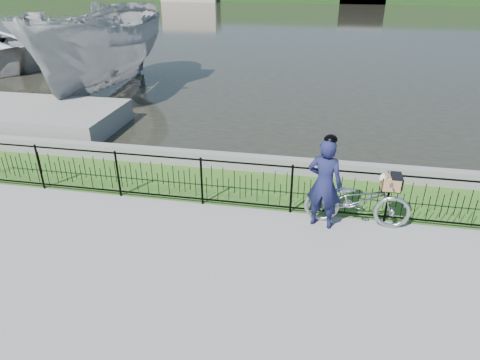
# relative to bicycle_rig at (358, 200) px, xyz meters

# --- Properties ---
(ground) EXTENTS (120.00, 120.00, 0.00)m
(ground) POSITION_rel_bicycle_rig_xyz_m (-2.38, -1.40, -0.57)
(ground) COLOR gray
(ground) RESTS_ON ground
(grass_strip) EXTENTS (60.00, 2.00, 0.01)m
(grass_strip) POSITION_rel_bicycle_rig_xyz_m (-2.38, 1.20, -0.57)
(grass_strip) COLOR #345F1D
(grass_strip) RESTS_ON ground
(water) EXTENTS (120.00, 120.00, 0.00)m
(water) POSITION_rel_bicycle_rig_xyz_m (-2.38, 31.60, -0.57)
(water) COLOR black
(water) RESTS_ON ground
(quay_wall) EXTENTS (60.00, 0.30, 0.40)m
(quay_wall) POSITION_rel_bicycle_rig_xyz_m (-2.38, 2.20, -0.37)
(quay_wall) COLOR gray
(quay_wall) RESTS_ON ground
(fence) EXTENTS (14.00, 0.06, 1.15)m
(fence) POSITION_rel_bicycle_rig_xyz_m (-2.38, 0.20, 0.00)
(fence) COLOR black
(fence) RESTS_ON ground
(bicycle_rig) EXTENTS (2.15, 0.75, 1.23)m
(bicycle_rig) POSITION_rel_bicycle_rig_xyz_m (0.00, 0.00, 0.00)
(bicycle_rig) COLOR #A4A9B0
(bicycle_rig) RESTS_ON ground
(cyclist) EXTENTS (0.79, 0.61, 2.00)m
(cyclist) POSITION_rel_bicycle_rig_xyz_m (-0.71, -0.18, 0.41)
(cyclist) COLOR #171940
(cyclist) RESTS_ON ground
(boat_near) EXTENTS (3.59, 9.40, 5.42)m
(boat_near) POSITION_rel_bicycle_rig_xyz_m (-9.77, 8.45, 1.37)
(boat_near) COLOR #A7A7A7
(boat_near) RESTS_ON water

